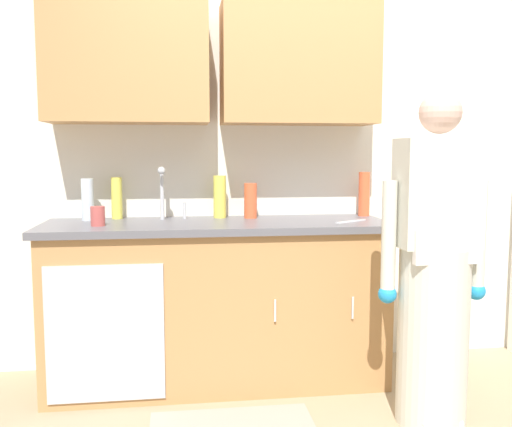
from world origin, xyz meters
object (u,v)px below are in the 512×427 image
Objects in this scene: bottle_soap at (117,198)px; knife_on_counter at (351,221)px; bottle_dish_liquid at (251,201)px; sink at (169,225)px; bottle_water_short at (220,197)px; cup_by_sink at (98,216)px; person_at_sink at (435,285)px; bottle_water_tall at (88,200)px; bottle_cleaner_spray at (364,194)px.

knife_on_counter is (1.34, -0.33, -0.12)m from bottle_soap.
bottle_dish_liquid is (0.79, -0.07, -0.02)m from bottle_soap.
sink is at bearing -163.48° from bottle_dish_liquid.
cup_by_sink is (-0.68, -0.29, -0.08)m from bottle_water_short.
bottle_dish_liquid is at bearing -58.92° from knife_on_counter.
bottle_water_tall is (-1.75, 0.82, 0.37)m from person_at_sink.
sink is at bearing -18.88° from bottle_water_tall.
bottle_water_tall is at bearing -178.14° from bottle_water_short.
knife_on_counter is at bearing -6.31° from sink.
bottle_cleaner_spray reaches higher than cup_by_sink.
cup_by_sink is at bearing -164.00° from sink.
bottle_water_short is 0.61m from bottle_soap.
bottle_soap is (-0.31, 0.22, 0.14)m from sink.
sink is 1.22m from bottle_cleaner_spray.
bottle_soap is 0.80m from bottle_dish_liquid.
bottle_dish_liquid is (0.49, 0.14, 0.12)m from sink.
bottle_soap is (0.16, 0.06, 0.00)m from bottle_water_tall.
sink is 0.52m from bottle_dish_liquid.
bottle_cleaner_spray reaches higher than bottle_dish_liquid.
knife_on_counter is (0.55, -0.26, -0.10)m from bottle_dish_liquid.
knife_on_counter is at bearing -120.80° from bottle_cleaner_spray.
bottle_water_short is (-0.98, 0.85, 0.38)m from person_at_sink.
bottle_cleaner_spray reaches higher than bottle_water_tall.
sink is 0.38m from bottle_water_short.
bottle_water_short is 0.19m from bottle_dish_liquid.
sink reaches higher than bottle_soap.
bottle_dish_liquid reaches higher than cup_by_sink.
person_at_sink reaches higher than bottle_water_tall.
bottle_water_tall is at bearing -43.98° from knife_on_counter.
person_at_sink is 1.97m from bottle_water_tall.
bottle_water_tall is 1.16× the size of bottle_dish_liquid.
bottle_soap is (-0.61, 0.03, -0.00)m from bottle_water_short.
knife_on_counter is at bearing -10.35° from bottle_water_tall.
bottle_water_short reaches higher than cup_by_sink.
bottle_cleaner_spray is 1.07× the size of bottle_water_short.
bottle_soap is at bearing 174.83° from bottle_dish_liquid.
bottle_water_short is (0.30, 0.18, 0.14)m from sink.
bottle_water_tall is 2.32× the size of cup_by_sink.
bottle_water_tall reaches higher than bottle_dish_liquid.
bottle_water_short is at bearing -2.91° from bottle_soap.
bottle_soap is at bearing 151.11° from person_at_sink.
bottle_water_short is 2.43× the size of cup_by_sink.
person_at_sink is 6.75× the size of knife_on_counter.
person_at_sink is at bearing -45.25° from bottle_dish_liquid.
person_at_sink reaches higher than cup_by_sink.
bottle_dish_liquid is at bearing -177.70° from bottle_cleaner_spray.
sink is at bearing 152.71° from person_at_sink.
person_at_sink is at bearing -28.89° from bottle_soap.
bottle_water_short is 1.21× the size of bottle_dish_liquid.
bottle_dish_liquid is (0.95, -0.02, -0.02)m from bottle_water_tall.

